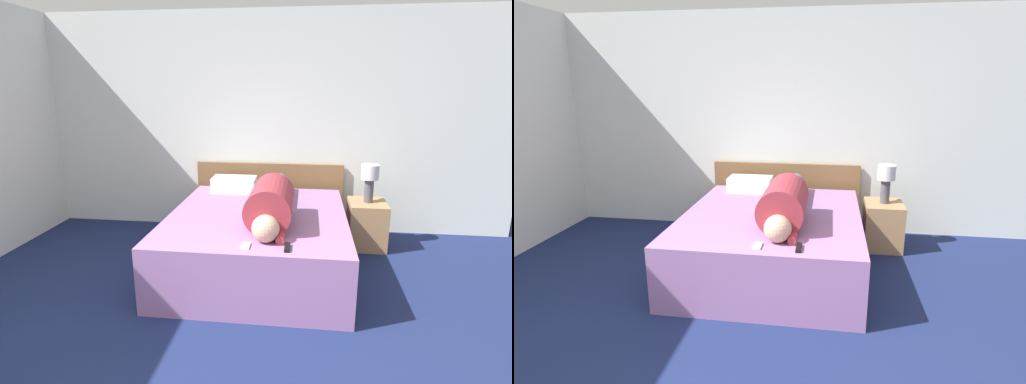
{
  "view_description": "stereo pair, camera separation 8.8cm",
  "coord_description": "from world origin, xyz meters",
  "views": [
    {
      "loc": [
        0.67,
        -1.32,
        1.76
      ],
      "look_at": [
        0.23,
        2.16,
        0.82
      ],
      "focal_mm": 28.0,
      "sensor_mm": 36.0,
      "label": 1
    },
    {
      "loc": [
        0.76,
        -1.31,
        1.76
      ],
      "look_at": [
        0.23,
        2.16,
        0.82
      ],
      "focal_mm": 28.0,
      "sensor_mm": 36.0,
      "label": 2
    }
  ],
  "objects": [
    {
      "name": "headboard",
      "position": [
        0.23,
        3.45,
        0.42
      ],
      "size": [
        1.79,
        0.04,
        0.84
      ],
      "color": "brown",
      "rests_on": "ground_plane"
    },
    {
      "name": "cell_phone",
      "position": [
        0.24,
        1.48,
        0.57
      ],
      "size": [
        0.06,
        0.13,
        0.01
      ],
      "color": "#B2B7BC",
      "rests_on": "bed"
    },
    {
      "name": "table_lamp",
      "position": [
        1.37,
        3.01,
        0.79
      ],
      "size": [
        0.19,
        0.19,
        0.42
      ],
      "color": "#4C4C51",
      "rests_on": "nightstand"
    },
    {
      "name": "pillow_near_headboard",
      "position": [
        -0.14,
        3.08,
        0.65
      ],
      "size": [
        0.49,
        0.31,
        0.17
      ],
      "color": "white",
      "rests_on": "bed"
    },
    {
      "name": "person_lying",
      "position": [
        0.38,
        2.15,
        0.74
      ],
      "size": [
        0.39,
        1.71,
        0.39
      ],
      "color": "tan",
      "rests_on": "bed"
    },
    {
      "name": "wall_back",
      "position": [
        0.0,
        3.52,
        1.3
      ],
      "size": [
        6.21,
        0.06,
        2.6
      ],
      "color": "silver",
      "rests_on": "ground_plane"
    },
    {
      "name": "tv_remote",
      "position": [
        0.55,
        1.47,
        0.58
      ],
      "size": [
        0.04,
        0.15,
        0.02
      ],
      "color": "black",
      "rests_on": "bed"
    },
    {
      "name": "bed",
      "position": [
        0.23,
        2.3,
        0.28
      ],
      "size": [
        1.67,
        1.97,
        0.57
      ],
      "color": "#936699",
      "rests_on": "ground_plane"
    },
    {
      "name": "nightstand",
      "position": [
        1.37,
        3.01,
        0.26
      ],
      "size": [
        0.4,
        0.48,
        0.51
      ],
      "color": "#A37A51",
      "rests_on": "ground_plane"
    }
  ]
}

